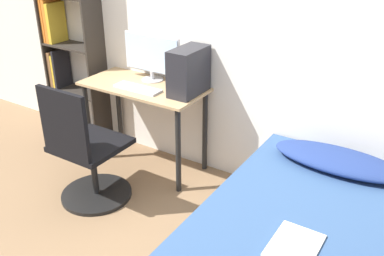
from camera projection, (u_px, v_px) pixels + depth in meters
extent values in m
cube|color=silver|center=(199.00, 27.00, 3.43)|extent=(8.00, 0.05, 2.50)
cube|color=tan|center=(143.00, 87.00, 3.62)|extent=(1.08, 0.51, 0.02)
cylinder|color=black|center=(88.00, 123.00, 3.87)|extent=(0.04, 0.04, 0.74)
cylinder|color=black|center=(178.00, 151.00, 3.40)|extent=(0.04, 0.04, 0.74)
cylinder|color=black|center=(119.00, 107.00, 4.18)|extent=(0.04, 0.04, 0.74)
cylinder|color=black|center=(205.00, 132.00, 3.71)|extent=(0.04, 0.04, 0.74)
cube|color=#2D2823|center=(51.00, 41.00, 4.24)|extent=(0.02, 0.25, 1.87)
cube|color=#2D2823|center=(96.00, 50.00, 3.95)|extent=(0.02, 0.25, 1.87)
cube|color=#2D2823|center=(83.00, 132.00, 4.51)|extent=(0.58, 0.25, 0.02)
cube|color=#2D2823|center=(78.00, 91.00, 4.30)|extent=(0.58, 0.25, 0.02)
cube|color=#2D2823|center=(73.00, 46.00, 4.10)|extent=(0.58, 0.25, 0.02)
cube|color=beige|center=(64.00, 113.00, 4.56)|extent=(0.04, 0.21, 0.30)
cube|color=#7A338E|center=(66.00, 109.00, 4.52)|extent=(0.03, 0.21, 0.40)
cube|color=brown|center=(69.00, 114.00, 4.52)|extent=(0.03, 0.21, 0.32)
cube|color=brown|center=(58.00, 68.00, 4.34)|extent=(0.04, 0.21, 0.37)
cube|color=gold|center=(60.00, 70.00, 4.33)|extent=(0.02, 0.21, 0.34)
cube|color=black|center=(62.00, 68.00, 4.30)|extent=(0.03, 0.21, 0.39)
cube|color=orange|center=(50.00, 20.00, 4.13)|extent=(0.03, 0.21, 0.42)
cube|color=orange|center=(53.00, 20.00, 4.11)|extent=(0.04, 0.21, 0.41)
cube|color=gold|center=(56.00, 23.00, 4.10)|extent=(0.04, 0.21, 0.38)
cylinder|color=black|center=(97.00, 194.00, 3.49)|extent=(0.57, 0.57, 0.03)
cylinder|color=black|center=(94.00, 170.00, 3.39)|extent=(0.05, 0.05, 0.42)
cube|color=black|center=(91.00, 145.00, 3.28)|extent=(0.49, 0.49, 0.04)
cube|color=black|center=(64.00, 124.00, 2.99)|extent=(0.44, 0.04, 0.50)
cube|color=#33517F|center=(303.00, 237.00, 2.49)|extent=(1.14, 1.78, 0.28)
ellipsoid|color=navy|center=(338.00, 160.00, 2.90)|extent=(0.89, 0.36, 0.11)
cube|color=silver|center=(295.00, 245.00, 2.22)|extent=(0.24, 0.32, 0.01)
cylinder|color=#B7B7BC|center=(153.00, 79.00, 3.73)|extent=(0.19, 0.19, 0.01)
cylinder|color=#B7B7BC|center=(152.00, 75.00, 3.71)|extent=(0.04, 0.04, 0.07)
cube|color=#B7B7BC|center=(152.00, 54.00, 3.63)|extent=(0.56, 0.01, 0.33)
cube|color=#B2D1EF|center=(151.00, 54.00, 3.63)|extent=(0.54, 0.01, 0.30)
cube|color=silver|center=(138.00, 88.00, 3.52)|extent=(0.42, 0.13, 0.02)
cube|color=#232328|center=(189.00, 71.00, 3.37)|extent=(0.19, 0.37, 0.37)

